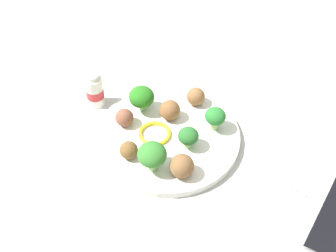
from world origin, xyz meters
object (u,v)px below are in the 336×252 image
(meatball_center, at_px, (196,97))
(napkin, at_px, (285,193))
(broccoli_floret_far_rim, at_px, (188,136))
(plate, at_px, (168,136))
(broccoli_floret_back_right, at_px, (152,155))
(fork, at_px, (293,185))
(pepper_ring_front_right, at_px, (155,133))
(broccoli_floret_mid_right, at_px, (142,97))
(yogurt_bottle, at_px, (95,91))
(meatball_mid_right, at_px, (124,118))
(meatball_far_rim, at_px, (129,150))
(meatball_front_right, at_px, (182,166))
(broccoli_floret_center, at_px, (215,117))
(knife, at_px, (287,201))
(meatball_back_right, at_px, (170,110))

(meatball_center, relative_size, napkin, 0.22)
(broccoli_floret_far_rim, bearing_deg, plate, 168.80)
(broccoli_floret_back_right, relative_size, broccoli_floret_far_rim, 1.35)
(napkin, xyz_separation_m, fork, (0.01, 0.02, 0.00))
(pepper_ring_front_right, bearing_deg, broccoli_floret_back_right, -61.36)
(broccoli_floret_mid_right, bearing_deg, meatball_center, 39.82)
(broccoli_floret_back_right, relative_size, yogurt_bottle, 0.75)
(plate, xyz_separation_m, meatball_center, (0.01, 0.10, 0.03))
(meatball_mid_right, relative_size, meatball_far_rim, 1.07)
(meatball_front_right, relative_size, fork, 0.36)
(plate, height_order, meatball_mid_right, meatball_mid_right)
(meatball_far_rim, bearing_deg, meatball_center, 77.79)
(napkin, bearing_deg, broccoli_floret_back_right, -160.81)
(meatball_far_rim, relative_size, fork, 0.28)
(broccoli_floret_far_rim, relative_size, meatball_far_rim, 1.29)
(yogurt_bottle, bearing_deg, meatball_mid_right, -18.43)
(meatball_center, xyz_separation_m, yogurt_bottle, (-0.19, -0.09, 0.00))
(broccoli_floret_far_rim, xyz_separation_m, pepper_ring_front_right, (-0.07, -0.01, -0.02))
(meatball_mid_right, distance_m, meatball_center, 0.15)
(broccoli_floret_far_rim, bearing_deg, broccoli_floret_center, 71.21)
(meatball_center, distance_m, knife, 0.28)
(broccoli_floret_mid_right, distance_m, meatball_back_right, 0.06)
(plate, height_order, broccoli_floret_center, broccoli_floret_center)
(napkin, bearing_deg, broccoli_floret_far_rim, -179.84)
(broccoli_floret_center, xyz_separation_m, meatball_mid_right, (-0.16, -0.08, -0.01))
(meatball_mid_right, bearing_deg, meatball_center, 52.79)
(broccoli_floret_far_rim, relative_size, meatball_mid_right, 1.21)
(meatball_front_right, xyz_separation_m, pepper_ring_front_right, (-0.09, 0.06, -0.02))
(plate, distance_m, fork, 0.25)
(meatball_front_right, height_order, meatball_center, meatball_front_right)
(meatball_center, bearing_deg, meatball_mid_right, -127.21)
(broccoli_floret_back_right, bearing_deg, broccoli_floret_center, 69.78)
(broccoli_floret_center, distance_m, meatball_back_right, 0.09)
(napkin, bearing_deg, meatball_far_rim, -164.54)
(meatball_back_right, bearing_deg, broccoli_floret_center, 11.46)
(plate, xyz_separation_m, pepper_ring_front_right, (-0.02, -0.02, 0.01))
(meatball_far_rim, distance_m, meatball_center, 0.19)
(fork, height_order, knife, same)
(meatball_mid_right, relative_size, knife, 0.25)
(broccoli_floret_back_right, distance_m, pepper_ring_front_right, 0.09)
(broccoli_floret_back_right, height_order, meatball_front_right, broccoli_floret_back_right)
(knife, bearing_deg, broccoli_floret_mid_right, 170.24)
(pepper_ring_front_right, height_order, napkin, pepper_ring_front_right)
(broccoli_floret_back_right, relative_size, meatball_front_right, 1.35)
(meatball_front_right, xyz_separation_m, meatball_far_rim, (-0.10, -0.01, -0.00))
(meatball_back_right, height_order, napkin, meatball_back_right)
(broccoli_floret_center, xyz_separation_m, broccoli_floret_mid_right, (-0.15, -0.03, 0.00))
(broccoli_floret_mid_right, bearing_deg, pepper_ring_front_right, -38.86)
(pepper_ring_front_right, distance_m, fork, 0.27)
(meatball_back_right, bearing_deg, fork, -6.29)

